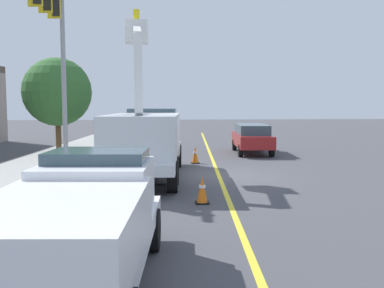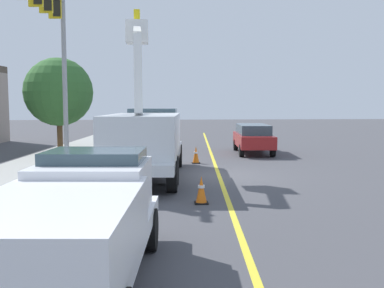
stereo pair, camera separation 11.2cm
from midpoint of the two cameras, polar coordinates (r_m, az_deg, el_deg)
name	(u,v)px [view 2 (the right image)]	position (r m, az deg, el deg)	size (l,w,h in m)	color
ground	(219,175)	(17.55, 3.77, -4.17)	(120.00, 120.00, 0.00)	#47474C
sidewalk_far_side	(19,174)	(18.88, -21.86, -3.69)	(60.00, 3.60, 0.12)	#9E9E99
lane_centre_stripe	(219,175)	(17.55, 3.78, -4.16)	(50.00, 0.16, 0.01)	yellow
utility_bucket_truck	(147,137)	(17.04, -5.82, 0.97)	(8.37, 3.13, 6.76)	silver
service_pickup_truck	(75,221)	(6.91, -14.84, -9.91)	(5.75, 2.54, 2.06)	white
passing_minivan	(253,137)	(25.31, 8.25, 0.95)	(4.93, 2.27, 1.69)	maroon
traffic_cone_mid_front	(201,190)	(12.59, 1.51, -6.14)	(0.40, 0.40, 0.81)	black
traffic_cone_mid_rear	(196,155)	(20.93, 0.68, -1.45)	(0.40, 0.40, 0.85)	black
traffic_signal_mast	(52,30)	(20.04, -17.97, 14.21)	(5.34, 0.84, 8.46)	gray
street_tree_right	(59,92)	(26.39, -17.20, 6.62)	(3.99, 3.99, 5.58)	brown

